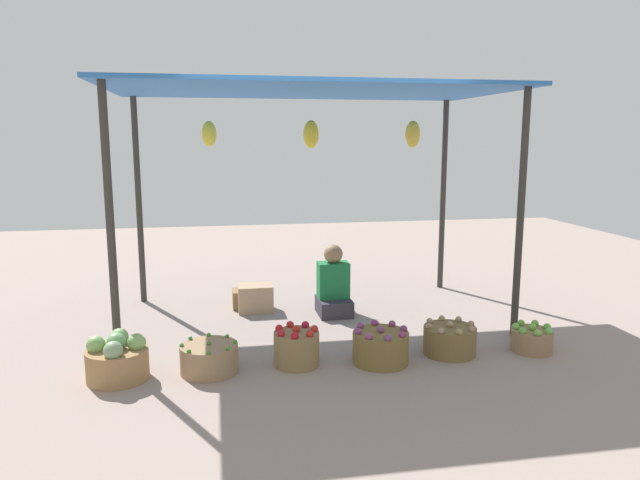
{
  "coord_description": "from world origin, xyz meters",
  "views": [
    {
      "loc": [
        -1.0,
        -6.08,
        1.93
      ],
      "look_at": [
        0.0,
        -0.55,
        0.95
      ],
      "focal_mm": 32.73,
      "sensor_mm": 36.0,
      "label": 1
    }
  ],
  "objects_px": {
    "vendor_person": "(334,288)",
    "basket_purple_onions": "(381,347)",
    "wooden_crate_stacked_rear": "(255,298)",
    "basket_potatoes": "(450,340)",
    "wooden_crate_near_vendor": "(247,298)",
    "basket_green_apples": "(532,339)",
    "basket_green_chilies": "(209,358)",
    "basket_red_apples": "(296,348)",
    "basket_cabbages": "(117,360)"
  },
  "relations": [
    {
      "from": "basket_green_apples",
      "to": "basket_green_chilies",
      "type": "bearing_deg",
      "value": 179.49
    },
    {
      "from": "vendor_person",
      "to": "wooden_crate_stacked_rear",
      "type": "bearing_deg",
      "value": 162.73
    },
    {
      "from": "basket_cabbages",
      "to": "basket_purple_onions",
      "type": "distance_m",
      "value": 2.2
    },
    {
      "from": "basket_purple_onions",
      "to": "basket_cabbages",
      "type": "bearing_deg",
      "value": 179.13
    },
    {
      "from": "basket_purple_onions",
      "to": "wooden_crate_near_vendor",
      "type": "bearing_deg",
      "value": 118.75
    },
    {
      "from": "wooden_crate_stacked_rear",
      "to": "basket_purple_onions",
      "type": "bearing_deg",
      "value": -61.1
    },
    {
      "from": "basket_cabbages",
      "to": "wooden_crate_near_vendor",
      "type": "relative_size",
      "value": 1.46
    },
    {
      "from": "basket_green_chilies",
      "to": "basket_red_apples",
      "type": "height_order",
      "value": "basket_red_apples"
    },
    {
      "from": "basket_purple_onions",
      "to": "basket_potatoes",
      "type": "height_order",
      "value": "basket_purple_onions"
    },
    {
      "from": "wooden_crate_near_vendor",
      "to": "basket_red_apples",
      "type": "bearing_deg",
      "value": -80.12
    },
    {
      "from": "basket_potatoes",
      "to": "basket_green_apples",
      "type": "bearing_deg",
      "value": -4.93
    },
    {
      "from": "basket_green_chilies",
      "to": "wooden_crate_stacked_rear",
      "type": "height_order",
      "value": "wooden_crate_stacked_rear"
    },
    {
      "from": "vendor_person",
      "to": "basket_red_apples",
      "type": "distance_m",
      "value": 1.54
    },
    {
      "from": "basket_potatoes",
      "to": "wooden_crate_near_vendor",
      "type": "relative_size",
      "value": 1.4
    },
    {
      "from": "basket_red_apples",
      "to": "basket_green_apples",
      "type": "distance_m",
      "value": 2.18
    },
    {
      "from": "wooden_crate_near_vendor",
      "to": "basket_purple_onions",
      "type": "bearing_deg",
      "value": -61.25
    },
    {
      "from": "basket_cabbages",
      "to": "basket_green_chilies",
      "type": "xyz_separation_m",
      "value": [
        0.73,
        0.02,
        -0.04
      ]
    },
    {
      "from": "basket_purple_onions",
      "to": "wooden_crate_near_vendor",
      "type": "height_order",
      "value": "basket_purple_onions"
    },
    {
      "from": "vendor_person",
      "to": "basket_purple_onions",
      "type": "xyz_separation_m",
      "value": [
        0.11,
        -1.49,
        -0.16
      ]
    },
    {
      "from": "basket_green_apples",
      "to": "wooden_crate_stacked_rear",
      "type": "height_order",
      "value": "wooden_crate_stacked_rear"
    },
    {
      "from": "basket_red_apples",
      "to": "basket_potatoes",
      "type": "bearing_deg",
      "value": 0.47
    },
    {
      "from": "vendor_person",
      "to": "wooden_crate_stacked_rear",
      "type": "xyz_separation_m",
      "value": [
        -0.85,
        0.26,
        -0.15
      ]
    },
    {
      "from": "basket_red_apples",
      "to": "basket_purple_onions",
      "type": "distance_m",
      "value": 0.73
    },
    {
      "from": "vendor_person",
      "to": "basket_red_apples",
      "type": "bearing_deg",
      "value": -113.55
    },
    {
      "from": "vendor_person",
      "to": "basket_green_apples",
      "type": "distance_m",
      "value": 2.15
    },
    {
      "from": "basket_green_apples",
      "to": "basket_potatoes",
      "type": "bearing_deg",
      "value": 175.07
    },
    {
      "from": "vendor_person",
      "to": "basket_green_apples",
      "type": "height_order",
      "value": "vendor_person"
    },
    {
      "from": "basket_cabbages",
      "to": "basket_green_chilies",
      "type": "relative_size",
      "value": 1.03
    },
    {
      "from": "basket_green_chilies",
      "to": "basket_red_apples",
      "type": "relative_size",
      "value": 1.22
    },
    {
      "from": "basket_purple_onions",
      "to": "basket_potatoes",
      "type": "relative_size",
      "value": 1.03
    },
    {
      "from": "vendor_person",
      "to": "basket_purple_onions",
      "type": "bearing_deg",
      "value": -85.57
    },
    {
      "from": "wooden_crate_stacked_rear",
      "to": "vendor_person",
      "type": "bearing_deg",
      "value": -17.27
    },
    {
      "from": "basket_red_apples",
      "to": "basket_purple_onions",
      "type": "height_order",
      "value": "basket_red_apples"
    },
    {
      "from": "vendor_person",
      "to": "basket_potatoes",
      "type": "xyz_separation_m",
      "value": [
        0.79,
        -1.4,
        -0.17
      ]
    },
    {
      "from": "vendor_person",
      "to": "wooden_crate_stacked_rear",
      "type": "height_order",
      "value": "vendor_person"
    },
    {
      "from": "vendor_person",
      "to": "wooden_crate_stacked_rear",
      "type": "distance_m",
      "value": 0.9
    },
    {
      "from": "basket_potatoes",
      "to": "vendor_person",
      "type": "bearing_deg",
      "value": 119.49
    },
    {
      "from": "basket_cabbages",
      "to": "basket_green_apples",
      "type": "distance_m",
      "value": 3.65
    },
    {
      "from": "basket_green_chilies",
      "to": "wooden_crate_stacked_rear",
      "type": "xyz_separation_m",
      "value": [
        0.5,
        1.7,
        0.03
      ]
    },
    {
      "from": "basket_red_apples",
      "to": "basket_cabbages",
      "type": "bearing_deg",
      "value": -178.24
    },
    {
      "from": "basket_green_chilies",
      "to": "basket_cabbages",
      "type": "bearing_deg",
      "value": -178.75
    },
    {
      "from": "basket_red_apples",
      "to": "wooden_crate_near_vendor",
      "type": "bearing_deg",
      "value": 99.88
    },
    {
      "from": "basket_cabbages",
      "to": "wooden_crate_stacked_rear",
      "type": "relative_size",
      "value": 1.27
    },
    {
      "from": "vendor_person",
      "to": "wooden_crate_stacked_rear",
      "type": "relative_size",
      "value": 2.01
    },
    {
      "from": "basket_green_apples",
      "to": "wooden_crate_stacked_rear",
      "type": "bearing_deg",
      "value": 144.41
    },
    {
      "from": "basket_cabbages",
      "to": "basket_red_apples",
      "type": "distance_m",
      "value": 1.47
    },
    {
      "from": "basket_purple_onions",
      "to": "vendor_person",
      "type": "bearing_deg",
      "value": 94.43
    },
    {
      "from": "basket_green_chilies",
      "to": "basket_purple_onions",
      "type": "xyz_separation_m",
      "value": [
        1.47,
        -0.05,
        0.02
      ]
    },
    {
      "from": "vendor_person",
      "to": "basket_potatoes",
      "type": "height_order",
      "value": "vendor_person"
    },
    {
      "from": "basket_cabbages",
      "to": "basket_red_apples",
      "type": "height_order",
      "value": "basket_cabbages"
    }
  ]
}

